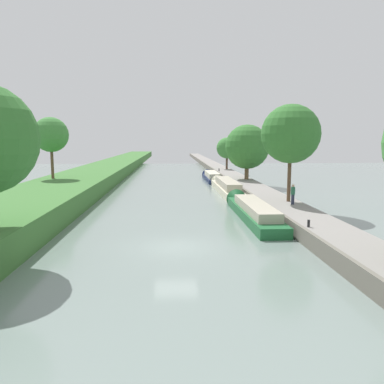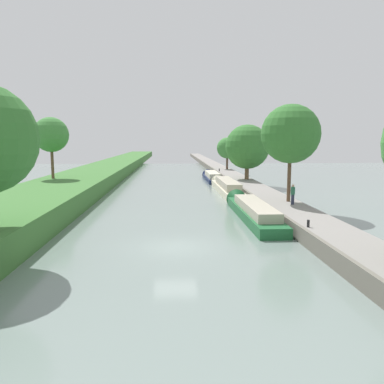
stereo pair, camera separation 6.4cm
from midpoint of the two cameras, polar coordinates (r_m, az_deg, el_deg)
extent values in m
plane|color=slate|center=(22.00, -2.54, -8.40)|extent=(160.00, 160.00, 0.00)
cube|color=gray|center=(23.88, 20.57, -6.43)|extent=(3.16, 260.00, 0.94)
cube|color=#6B665B|center=(23.24, 16.70, -6.58)|extent=(0.25, 260.00, 0.99)
cube|color=#1E6033|center=(30.09, 9.25, -3.35)|extent=(2.07, 13.12, 0.74)
cube|color=#B2A893|center=(29.33, 9.56, -2.26)|extent=(1.70, 9.18, 0.66)
cone|color=#1E6033|center=(37.02, 6.85, -1.21)|extent=(1.97, 1.24, 1.97)
cube|color=beige|center=(44.65, 5.21, 0.39)|extent=(2.00, 14.13, 0.80)
cube|color=#B2A893|center=(43.86, 5.36, 1.31)|extent=(1.64, 9.89, 0.80)
cone|color=beige|center=(52.19, 3.97, 1.48)|extent=(1.90, 1.20, 1.90)
cube|color=#141E42|center=(58.24, 2.98, 2.04)|extent=(1.97, 11.13, 0.59)
cube|color=beige|center=(57.63, 3.04, 2.66)|extent=(1.62, 7.79, 0.77)
cone|color=#141E42|center=(64.34, 2.38, 2.59)|extent=(1.87, 1.18, 1.87)
cylinder|color=brown|center=(33.10, 14.47, 2.36)|extent=(0.31, 0.31, 4.39)
sphere|color=#33702D|center=(32.97, 14.68, 8.52)|extent=(4.95, 4.95, 4.95)
cylinder|color=brown|center=(51.28, 8.25, 3.45)|extent=(0.55, 0.55, 2.74)
sphere|color=#33702D|center=(51.14, 8.32, 6.80)|extent=(5.92, 5.92, 5.92)
cylinder|color=#4C3828|center=(69.38, 5.27, 4.64)|extent=(0.39, 0.39, 2.79)
sphere|color=#3D7F38|center=(69.29, 5.29, 6.66)|extent=(3.83, 3.83, 3.83)
cylinder|color=brown|center=(45.97, -20.47, 4.36)|extent=(0.33, 0.33, 3.90)
sphere|color=#3D7F38|center=(45.91, -20.66, 8.14)|extent=(3.94, 3.94, 3.94)
cylinder|color=#282D42|center=(31.84, 14.96, -1.10)|extent=(0.26, 0.26, 0.82)
cylinder|color=#286647|center=(31.74, 15.01, 0.19)|extent=(0.34, 0.34, 0.62)
sphere|color=tan|center=(31.69, 15.03, 0.94)|extent=(0.22, 0.22, 0.22)
cylinder|color=black|center=(23.84, 17.19, -4.58)|extent=(0.16, 0.16, 0.45)
cylinder|color=black|center=(64.61, 4.09, 3.38)|extent=(0.16, 0.16, 0.45)
camera|label=1|loc=(0.03, -90.05, -0.01)|focal=35.19mm
camera|label=2|loc=(0.03, 89.95, 0.01)|focal=35.19mm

